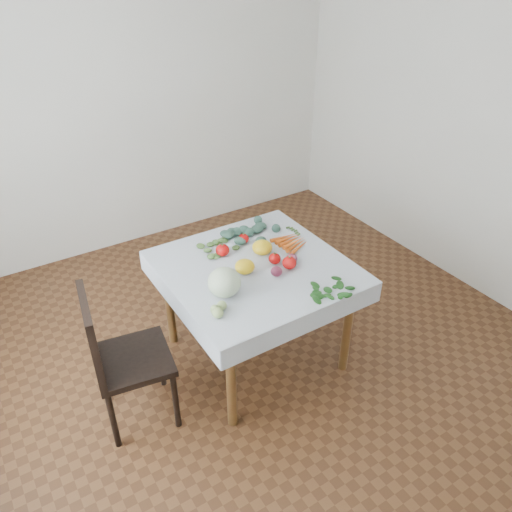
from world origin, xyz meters
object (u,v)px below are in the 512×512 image
(cabbage, at_px, (224,282))
(heirloom_back, at_px, (262,247))
(chair, at_px, (116,353))
(table, at_px, (255,279))
(carrot_bunch, at_px, (292,242))

(cabbage, relative_size, heirloom_back, 1.46)
(chair, distance_m, heirloom_back, 1.13)
(table, xyz_separation_m, carrot_bunch, (0.36, 0.10, 0.12))
(chair, height_order, heirloom_back, chair)
(chair, distance_m, carrot_bunch, 1.36)
(heirloom_back, relative_size, carrot_bunch, 0.56)
(cabbage, bearing_deg, carrot_bunch, 21.03)
(cabbage, xyz_separation_m, carrot_bunch, (0.67, 0.26, -0.07))
(carrot_bunch, bearing_deg, chair, -173.38)
(chair, xyz_separation_m, carrot_bunch, (1.33, 0.15, 0.23))
(table, height_order, cabbage, cabbage)
(chair, relative_size, heirloom_back, 7.04)
(table, bearing_deg, heirloom_back, 40.64)
(cabbage, distance_m, heirloom_back, 0.50)
(chair, xyz_separation_m, cabbage, (0.66, -0.10, 0.30))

